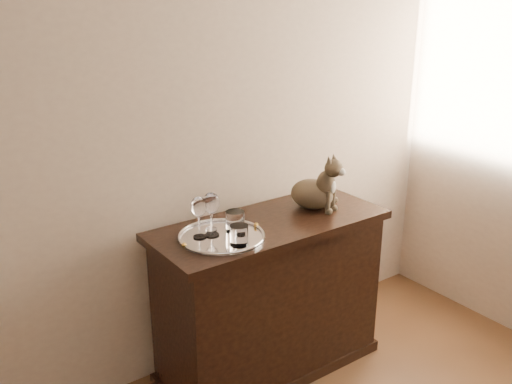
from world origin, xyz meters
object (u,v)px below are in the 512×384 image
Objects in this scene: tray at (222,237)px; wine_glass_b at (211,213)px; tumbler_b at (239,235)px; cat at (313,180)px; wine_glass_d at (212,214)px; sideboard at (269,297)px; tumbler_c at (235,222)px; wine_glass_a at (199,217)px.

wine_glass_b is (0.00, 0.10, 0.09)m from tray.
tray is 0.13m from tumbler_b.
cat is (0.58, 0.18, 0.10)m from tumbler_b.
tumbler_b is (0.04, -0.16, -0.06)m from wine_glass_d.
sideboard is 12.82× the size of tumbler_b.
tumbler_c is (0.08, -0.08, -0.04)m from wine_glass_b.
tumbler_c reaches higher than sideboard.
wine_glass_d reaches higher than wine_glass_b.
cat is at bearing 4.82° from tumbler_c.
tumbler_c is (-0.22, -0.02, 0.48)m from sideboard.
wine_glass_a is (-0.08, 0.05, 0.10)m from tray.
wine_glass_d reaches higher than tray.
cat reaches higher than tumbler_c.
tumbler_b is at bearing -60.03° from wine_glass_a.
cat is at bearing -3.98° from wine_glass_b.
wine_glass_a reaches higher than wine_glass_b.
cat is (0.29, 0.03, 0.58)m from sideboard.
tumbler_c is at bearing -13.11° from wine_glass_d.
wine_glass_b is 0.22m from tumbler_b.
tumbler_c is at bearing -46.27° from wine_glass_b.
wine_glass_d is at bearing 178.36° from sideboard.
tumbler_c reaches higher than tray.
sideboard is 5.72× the size of wine_glass_d.
wine_glass_b is at bearing 154.77° from cat.
wine_glass_b reaches higher than sideboard.
wine_glass_d reaches higher than wine_glass_a.
tumbler_c is (0.17, -0.04, -0.05)m from wine_glass_a.
cat reaches higher than wine_glass_a.
cat is (0.51, 0.04, 0.09)m from tumbler_c.
wine_glass_d reaches higher than sideboard.
tumbler_c is (0.08, 0.01, 0.05)m from tray.
wine_glass_b is 0.59m from cat.
wine_glass_a is at bearing 119.97° from tumbler_b.
wine_glass_b reaches higher than tumbler_c.
wine_glass_a is 0.65× the size of cat.
wine_glass_a reaches higher than tumbler_c.
wine_glass_a reaches higher than sideboard.
sideboard is 6.93× the size of wine_glass_b.
wine_glass_a is at bearing 166.27° from wine_glass_d.
wine_glass_a is 0.18m from tumbler_c.
tray is 2.31× the size of wine_glass_b.
cat reaches higher than wine_glass_b.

